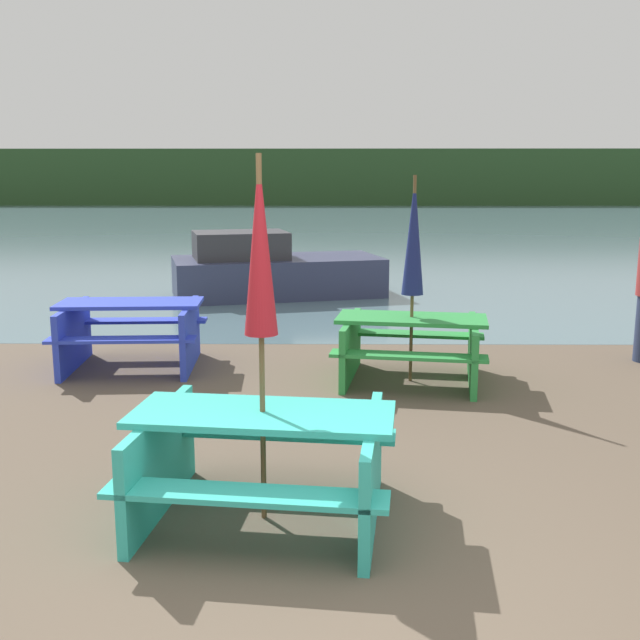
% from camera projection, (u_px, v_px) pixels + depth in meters
% --- Properties ---
extents(ground_plane, '(60.00, 60.00, 0.00)m').
position_uv_depth(ground_plane, '(343.00, 633.00, 3.79)').
color(ground_plane, brown).
extents(water, '(60.00, 50.00, 0.00)m').
position_uv_depth(water, '(329.00, 223.00, 34.70)').
color(water, slate).
rests_on(water, ground_plane).
extents(far_treeline, '(80.00, 1.60, 4.00)m').
position_uv_depth(far_treeline, '(328.00, 177.00, 53.94)').
color(far_treeline, '#284723').
rests_on(far_treeline, water).
extents(picnic_table_teal, '(1.87, 1.57, 0.75)m').
position_uv_depth(picnic_table_teal, '(263.00, 454.00, 4.97)').
color(picnic_table_teal, '#33B7A8').
rests_on(picnic_table_teal, ground_plane).
extents(picnic_table_green, '(1.84, 1.62, 0.73)m').
position_uv_depth(picnic_table_green, '(411.00, 342.00, 8.31)').
color(picnic_table_green, green).
rests_on(picnic_table_green, ground_plane).
extents(picnic_table_blue, '(1.73, 1.47, 0.80)m').
position_uv_depth(picnic_table_blue, '(131.00, 328.00, 8.88)').
color(picnic_table_blue, blue).
rests_on(picnic_table_blue, ground_plane).
extents(umbrella_navy, '(0.24, 0.24, 2.27)m').
position_uv_depth(umbrella_navy, '(414.00, 237.00, 8.08)').
color(umbrella_navy, brown).
rests_on(umbrella_navy, ground_plane).
extents(umbrella_crimson, '(0.22, 0.22, 2.41)m').
position_uv_depth(umbrella_crimson, '(260.00, 251.00, 4.71)').
color(umbrella_crimson, brown).
rests_on(umbrella_crimson, ground_plane).
extents(boat, '(4.19, 2.69, 1.22)m').
position_uv_depth(boat, '(271.00, 271.00, 14.16)').
color(boat, '#333856').
rests_on(boat, water).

